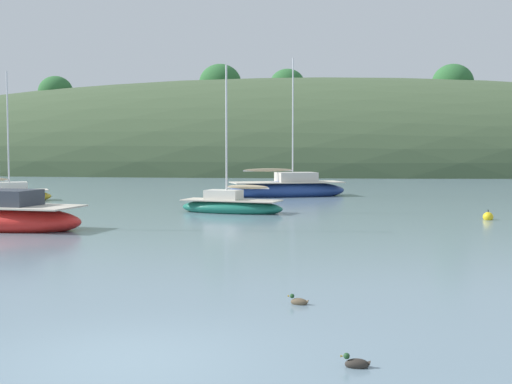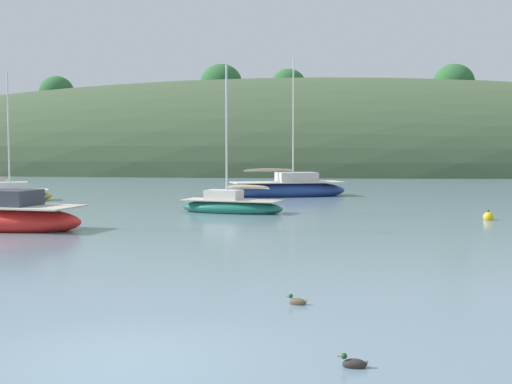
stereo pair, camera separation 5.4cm
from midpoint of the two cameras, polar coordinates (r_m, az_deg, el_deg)
The scene contains 8 objects.
ground_plane at distance 10.35m, azimuth -10.84°, elevation -13.61°, with size 400.00×400.00×0.00m, color slate.
far_shoreline_hill at distance 90.16m, azimuth 3.76°, elevation 1.66°, with size 150.00×36.00×26.67m.
sailboat_yellow_far at distance 42.99m, azimuth -20.03°, elevation -0.25°, with size 5.57×4.01×7.80m.
sailboat_red_portside at distance 33.05m, azimuth -2.04°, elevation -1.13°, with size 5.42×2.96×7.26m.
sailboat_grey_yawl at distance 44.61m, azimuth 2.71°, elevation 0.24°, with size 8.28×5.06×9.20m.
mooring_buoy_outer at distance 31.32m, azimuth 18.76°, elevation -1.98°, with size 0.44×0.44×0.54m.
duck_lead at distance 13.68m, azimuth 3.56°, elevation -9.08°, with size 0.42×0.26×0.24m.
duck_trailing at distance 9.98m, azimuth 8.29°, elevation -13.92°, with size 0.42×0.19×0.24m.
Camera 2 is at (2.84, -9.48, 3.05)m, focal length 48.18 mm.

